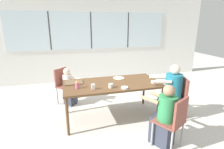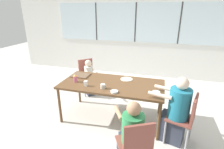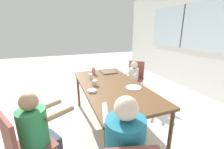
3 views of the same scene
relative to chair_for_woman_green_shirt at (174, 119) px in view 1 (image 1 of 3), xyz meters
name	(u,v)px [view 1 (image 1 of 3)]	position (x,y,z in m)	size (l,w,h in m)	color
ground_plane	(112,117)	(-0.66, 1.22, -0.54)	(16.00, 16.00, 0.00)	beige
wall_back_with_windows	(91,39)	(-0.66, 3.92, 0.89)	(8.40, 0.08, 2.80)	silver
dining_table	(112,85)	(-0.66, 1.22, 0.18)	(1.95, 0.94, 0.77)	brown
chair_for_woman_green_shirt	(174,119)	(0.00, 0.00, 0.00)	(0.54, 0.54, 0.89)	brown
chair_for_man_blue_shirt	(179,94)	(0.68, 0.84, 0.00)	(0.50, 0.50, 0.89)	brown
chair_for_toddler	(64,83)	(-1.63, 2.22, 0.00)	(0.57, 0.57, 0.89)	brown
person_woman_green_shirt	(164,118)	(-0.08, 0.15, -0.06)	(0.50, 0.59, 1.06)	#333847
person_man_blue_shirt	(171,95)	(0.51, 0.88, -0.02)	(0.67, 0.48, 1.16)	#333847
person_toddler	(69,88)	(-1.52, 2.10, -0.11)	(0.43, 0.43, 0.92)	#333847
food_tray_dark	(74,82)	(-1.41, 1.43, 0.25)	(0.36, 0.30, 0.02)	brown
coffee_mug	(111,86)	(-0.75, 0.96, 0.28)	(0.09, 0.09, 0.08)	beige
sippy_cup	(77,84)	(-1.37, 1.10, 0.32)	(0.07, 0.07, 0.16)	#CC668C
milk_carton_small	(93,87)	(-1.09, 0.97, 0.29)	(0.06, 0.06, 0.10)	silver
bowl_white_shallow	(125,88)	(-0.51, 0.85, 0.25)	(0.13, 0.13, 0.03)	silver
bowl_cereal	(154,82)	(0.18, 1.00, 0.26)	(0.13, 0.13, 0.04)	silver
plate_tortillas	(119,78)	(-0.43, 1.49, 0.24)	(0.24, 0.24, 0.01)	beige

